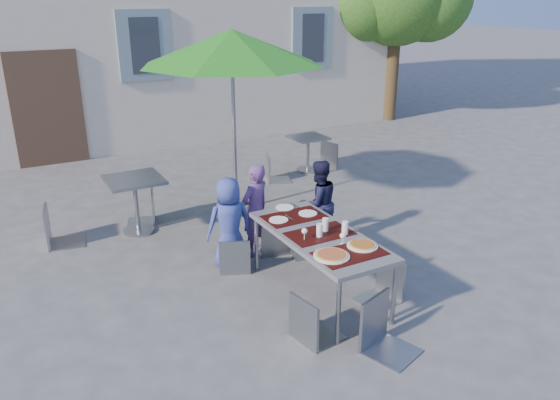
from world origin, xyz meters
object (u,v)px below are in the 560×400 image
child_1 (255,210)px  cafe_table_1 (308,149)px  dining_table (320,238)px  chair_5 (386,294)px  child_0 (229,224)px  bg_chair_r_0 (145,189)px  chair_4 (386,256)px  child_2 (318,203)px  pizza_near_left (332,255)px  bg_chair_l_1 (274,152)px  chair_3 (312,292)px  cafe_table_0 (135,194)px  chair_1 (274,218)px  pizza_near_right (362,245)px  bg_chair_r_1 (326,140)px  chair_2 (310,216)px  chair_0 (234,235)px  bg_chair_l_0 (52,202)px  patio_umbrella (232,49)px

child_1 → cafe_table_1: child_1 is taller
dining_table → chair_5: chair_5 is taller
child_0 → bg_chair_r_0: (-0.50, 1.89, -0.05)m
chair_4 → child_2: bearing=85.1°
pizza_near_left → bg_chair_l_1: bg_chair_l_1 is taller
chair_3 → cafe_table_0: (-0.77, 3.40, 0.04)m
chair_1 → cafe_table_1: (2.26, 2.81, -0.07)m
pizza_near_right → bg_chair_r_1: bg_chair_r_1 is taller
chair_5 → chair_2: bearing=78.1°
child_0 → chair_0: bearing=91.5°
chair_5 → cafe_table_1: chair_5 is taller
cafe_table_0 → bg_chair_r_0: bearing=54.1°
chair_1 → bg_chair_r_0: bg_chair_r_0 is taller
chair_5 → pizza_near_right: bearing=72.0°
cafe_table_1 → bg_chair_l_1: (-0.85, -0.21, 0.10)m
bg_chair_r_0 → bg_chair_l_0: bearing=-172.1°
dining_table → chair_4: (0.59, -0.43, -0.18)m
dining_table → patio_umbrella: bearing=84.4°
chair_0 → patio_umbrella: size_ratio=0.31×
child_1 → pizza_near_right: bearing=81.0°
child_2 → patio_umbrella: bearing=-75.3°
pizza_near_left → child_2: (0.92, 1.67, -0.18)m
child_2 → bg_chair_l_1: size_ratio=1.27×
chair_0 → cafe_table_1: bearing=46.1°
cafe_table_0 → bg_chair_r_1: bg_chair_r_1 is taller
child_1 → bg_chair_l_0: 2.71m
pizza_near_right → child_2: 1.72m
child_2 → child_0: bearing=1.4°
child_0 → child_2: child_2 is taller
chair_5 → bg_chair_r_0: chair_5 is taller
child_1 → chair_4: (0.74, -1.69, -0.09)m
bg_chair_r_0 → dining_table: bearing=-70.1°
dining_table → child_2: size_ratio=1.58×
chair_5 → cafe_table_0: (-1.30, 3.84, -0.01)m
child_0 → chair_5: bearing=108.6°
bg_chair_r_0 → pizza_near_left: bearing=-75.9°
chair_2 → chair_5: 2.06m
chair_0 → bg_chair_l_0: bearing=133.6°
pizza_near_left → chair_2: (0.62, 1.40, -0.21)m
pizza_near_right → chair_4: bearing=8.4°
chair_2 → cafe_table_1: size_ratio=1.43×
child_1 → cafe_table_1: size_ratio=1.81×
chair_0 → bg_chair_r_0: size_ratio=0.94×
chair_3 → bg_chair_l_0: bearing=117.4°
chair_1 → cafe_table_0: (-1.36, 1.54, 0.07)m
child_0 → chair_1: size_ratio=1.33×
chair_3 → patio_umbrella: bearing=76.9°
chair_1 → chair_3: size_ratio=0.94×
child_1 → chair_3: size_ratio=1.32×
child_2 → bg_chair_l_0: child_2 is taller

